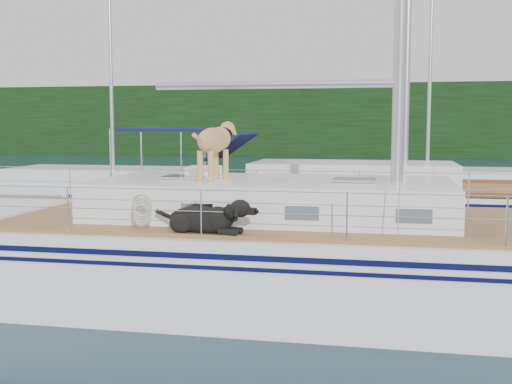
# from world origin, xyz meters

# --- Properties ---
(ground) EXTENTS (120.00, 120.00, 0.00)m
(ground) POSITION_xyz_m (0.00, 0.00, 0.00)
(ground) COLOR black
(ground) RESTS_ON ground
(tree_line) EXTENTS (90.00, 3.00, 6.00)m
(tree_line) POSITION_xyz_m (0.00, 45.00, 3.00)
(tree_line) COLOR black
(tree_line) RESTS_ON ground
(shore_bank) EXTENTS (92.00, 1.00, 1.20)m
(shore_bank) POSITION_xyz_m (0.00, 46.20, 0.60)
(shore_bank) COLOR #595147
(shore_bank) RESTS_ON ground
(main_sailboat) EXTENTS (12.00, 3.82, 14.01)m
(main_sailboat) POSITION_xyz_m (0.09, -0.00, 0.68)
(main_sailboat) COLOR white
(main_sailboat) RESTS_ON ground
(neighbor_sailboat) EXTENTS (11.00, 3.50, 13.30)m
(neighbor_sailboat) POSITION_xyz_m (0.58, 6.20, 0.63)
(neighbor_sailboat) COLOR white
(neighbor_sailboat) RESTS_ON ground
(bg_boat_west) EXTENTS (8.00, 3.00, 11.65)m
(bg_boat_west) POSITION_xyz_m (-8.00, 14.00, 0.45)
(bg_boat_west) COLOR white
(bg_boat_west) RESTS_ON ground
(bg_boat_center) EXTENTS (7.20, 3.00, 11.65)m
(bg_boat_center) POSITION_xyz_m (4.00, 16.00, 0.45)
(bg_boat_center) COLOR white
(bg_boat_center) RESTS_ON ground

